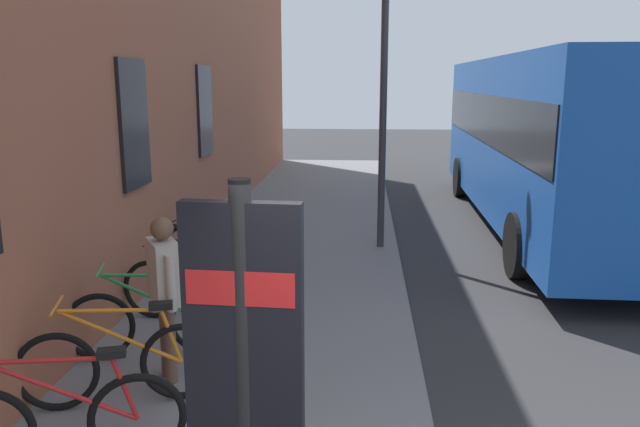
{
  "coord_description": "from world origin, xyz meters",
  "views": [
    {
      "loc": [
        -2.07,
        0.63,
        2.94
      ],
      "look_at": [
        4.41,
        1.08,
        1.53
      ],
      "focal_mm": 34.68,
      "sensor_mm": 36.0,
      "label": 1
    }
  ],
  "objects": [
    {
      "name": "street_lamp",
      "position": [
        8.31,
        0.3,
        3.14
      ],
      "size": [
        0.28,
        0.28,
        5.09
      ],
      "color": "#333338",
      "rests_on": "sidewalk_pavement"
    },
    {
      "name": "bicycle_nearest_sign",
      "position": [
        3.78,
        2.76,
        0.51
      ],
      "size": [
        0.59,
        1.73,
        0.97
      ],
      "color": "black",
      "rests_on": "sidewalk_pavement"
    },
    {
      "name": "bicycle_far_end",
      "position": [
        1.83,
        2.76,
        0.51
      ],
      "size": [
        0.65,
        1.71,
        0.97
      ],
      "color": "black",
      "rests_on": "sidewalk_pavement"
    },
    {
      "name": "bicycle_end_of_row",
      "position": [
        2.8,
        2.71,
        0.51
      ],
      "size": [
        0.62,
        1.73,
        0.97
      ],
      "color": "black",
      "rests_on": "sidewalk_pavement"
    },
    {
      "name": "transit_info_sign",
      "position": [
        0.53,
        1.16,
        1.72
      ],
      "size": [
        0.12,
        0.55,
        2.4
      ],
      "color": "black",
      "rests_on": "sidewalk_pavement"
    },
    {
      "name": "bicycle_mid_rack",
      "position": [
        5.72,
        2.69,
        0.51
      ],
      "size": [
        0.63,
        1.72,
        0.97
      ],
      "color": "black",
      "rests_on": "sidewalk_pavement"
    },
    {
      "name": "bicycle_beside_lamp",
      "position": [
        6.7,
        2.7,
        0.51
      ],
      "size": [
        0.48,
        1.77,
        0.97
      ],
      "color": "black",
      "rests_on": "sidewalk_pavement"
    },
    {
      "name": "ground",
      "position": [
        6.0,
        -1.0,
        0.0
      ],
      "size": [
        60.0,
        60.0,
        0.0
      ],
      "primitive_type": "plane",
      "color": "#2D2D30"
    },
    {
      "name": "city_bus",
      "position": [
        10.43,
        -3.0,
        1.92
      ],
      "size": [
        10.55,
        2.82,
        3.35
      ],
      "color": "#1951B2",
      "rests_on": "ground"
    },
    {
      "name": "sidewalk_pavement",
      "position": [
        8.0,
        1.75,
        0.06
      ],
      "size": [
        24.0,
        3.5,
        0.12
      ],
      "primitive_type": "cube",
      "color": "slate",
      "rests_on": "ground"
    },
    {
      "name": "pedestrian_near_bus",
      "position": [
        3.31,
        2.45,
        1.09
      ],
      "size": [
        0.54,
        0.43,
        1.59
      ],
      "color": "brown",
      "rests_on": "sidewalk_pavement"
    },
    {
      "name": "bicycle_leaning_wall",
      "position": [
        4.76,
        2.6,
        0.51
      ],
      "size": [
        0.48,
        1.77,
        0.97
      ],
      "color": "black",
      "rests_on": "sidewalk_pavement"
    }
  ]
}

